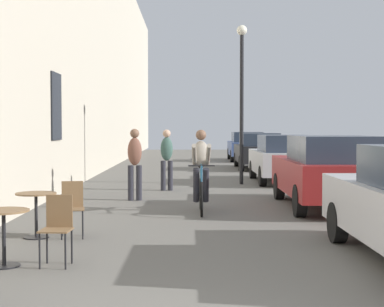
{
  "coord_description": "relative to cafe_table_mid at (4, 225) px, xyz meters",
  "views": [
    {
      "loc": [
        0.11,
        -4.04,
        1.75
      ],
      "look_at": [
        0.29,
        16.11,
        0.89
      ],
      "focal_mm": 56.47,
      "sensor_mm": 36.0,
      "label": 1
    }
  ],
  "objects": [
    {
      "name": "parked_car_third",
      "position": [
        5.39,
        11.63,
        0.27
      ],
      "size": [
        1.84,
        4.29,
        1.52
      ],
      "color": "#B7B7BC",
      "rests_on": "ground_plane"
    },
    {
      "name": "cafe_chair_mid_toward_wall",
      "position": [
        0.66,
        0.08,
        -0.0
      ],
      "size": [
        0.4,
        0.4,
        0.89
      ],
      "color": "black",
      "rests_on": "ground_plane"
    },
    {
      "name": "pedestrian_near",
      "position": [
        1.06,
        6.91,
        0.45
      ],
      "size": [
        0.35,
        0.26,
        1.73
      ],
      "color": "#26262D",
      "rests_on": "ground_plane"
    },
    {
      "name": "pedestrian_mid",
      "position": [
        1.75,
        9.21,
        0.44
      ],
      "size": [
        0.37,
        0.29,
        1.7
      ],
      "color": "#26262D",
      "rests_on": "ground_plane"
    },
    {
      "name": "cafe_table_mid",
      "position": [
        0.0,
        0.0,
        0.0
      ],
      "size": [
        0.64,
        0.64,
        0.72
      ],
      "color": "black",
      "rests_on": "ground_plane"
    },
    {
      "name": "cafe_table_far",
      "position": [
        -0.09,
        1.98,
        0.0
      ],
      "size": [
        0.64,
        0.64,
        0.72
      ],
      "color": "black",
      "rests_on": "ground_plane"
    },
    {
      "name": "parked_car_second",
      "position": [
        5.38,
        5.5,
        0.3
      ],
      "size": [
        1.94,
        4.47,
        1.58
      ],
      "color": "maroon",
      "rests_on": "ground_plane"
    },
    {
      "name": "street_lamp",
      "position": [
        4.01,
        11.07,
        2.59
      ],
      "size": [
        0.32,
        0.32,
        4.9
      ],
      "color": "black",
      "rests_on": "ground_plane"
    },
    {
      "name": "parked_car_fourth",
      "position": [
        5.34,
        17.92,
        0.27
      ],
      "size": [
        1.86,
        4.31,
        1.53
      ],
      "color": "black",
      "rests_on": "ground_plane"
    },
    {
      "name": "building_facade_left",
      "position": [
        -1.26,
        10.47,
        4.53
      ],
      "size": [
        0.54,
        68.0,
        10.1
      ],
      "color": "#B7AD99",
      "rests_on": "ground_plane"
    },
    {
      "name": "parked_car_fifth",
      "position": [
        5.46,
        24.23,
        0.27
      ],
      "size": [
        1.87,
        4.31,
        1.52
      ],
      "color": "#384C84",
      "rests_on": "ground_plane"
    },
    {
      "name": "cyclist_on_bicycle",
      "position": [
        2.61,
        4.94,
        0.29
      ],
      "size": [
        0.52,
        1.76,
        1.74
      ],
      "color": "black",
      "rests_on": "ground_plane"
    },
    {
      "name": "cafe_chair_far_toward_street",
      "position": [
        0.48,
        2.05,
        -0.0
      ],
      "size": [
        0.44,
        0.44,
        0.89
      ],
      "color": "black",
      "rests_on": "ground_plane"
    }
  ]
}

